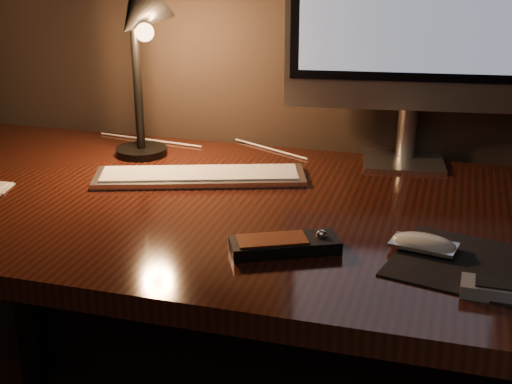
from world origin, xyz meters
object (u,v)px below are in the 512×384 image
(desk, at_px, (265,253))
(mouse, at_px, (424,246))
(media_remote, at_px, (285,244))
(keyboard, at_px, (200,176))
(monitor, at_px, (415,10))
(desk_lamp, at_px, (139,40))

(desk, relative_size, mouse, 15.67)
(media_remote, bearing_deg, mouse, -9.90)
(keyboard, distance_m, mouse, 0.51)
(monitor, bearing_deg, desk_lamp, -174.20)
(media_remote, bearing_deg, monitor, 48.56)
(desk, bearing_deg, desk_lamp, 158.15)
(mouse, bearing_deg, desk, 160.09)
(monitor, height_order, mouse, monitor)
(desk, xyz_separation_m, mouse, (0.31, -0.18, 0.14))
(media_remote, bearing_deg, keyboard, 105.15)
(desk, xyz_separation_m, desk_lamp, (-0.31, 0.12, 0.39))
(monitor, height_order, desk_lamp, monitor)
(media_remote, bearing_deg, desk_lamp, 111.73)
(desk, distance_m, desk_lamp, 0.51)
(desk, height_order, keyboard, keyboard)
(monitor, bearing_deg, keyboard, -158.47)
(desk, distance_m, mouse, 0.39)
(media_remote, distance_m, desk_lamp, 0.60)
(desk, xyz_separation_m, keyboard, (-0.15, 0.04, 0.14))
(desk, distance_m, monitor, 0.57)
(mouse, distance_m, desk_lamp, 0.73)
(monitor, bearing_deg, desk, -140.77)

